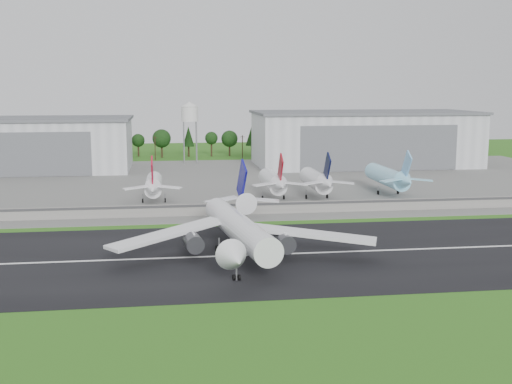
{
  "coord_description": "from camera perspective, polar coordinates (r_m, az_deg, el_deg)",
  "views": [
    {
      "loc": [
        -15.9,
        -123.75,
        35.99
      ],
      "look_at": [
        6.81,
        40.0,
        9.0
      ],
      "focal_mm": 45.0,
      "sensor_mm": 36.0,
      "label": 1
    }
  ],
  "objects": [
    {
      "name": "hangar_east",
      "position": [
        303.54,
        9.59,
        4.73
      ],
      "size": [
        102.0,
        47.0,
        25.2
      ],
      "color": "silver",
      "rests_on": "ground"
    },
    {
      "name": "apron",
      "position": [
        246.9,
        -4.12,
        0.88
      ],
      "size": [
        320.0,
        150.0,
        0.1
      ],
      "primitive_type": "cube",
      "color": "slate",
      "rests_on": "ground"
    },
    {
      "name": "main_airliner",
      "position": [
        137.69,
        -1.52,
        -3.78
      ],
      "size": [
        56.73,
        59.21,
        18.17
      ],
      "rotation": [
        0.0,
        0.0,
        3.28
      ],
      "color": "white",
      "rests_on": "runway"
    },
    {
      "name": "runway",
      "position": [
        139.4,
        -1.08,
        -5.67
      ],
      "size": [
        320.0,
        60.0,
        0.1
      ],
      "primitive_type": "cube",
      "color": "black",
      "rests_on": "ground"
    },
    {
      "name": "parked_jet_navy",
      "position": [
        208.13,
        5.53,
        1.0
      ],
      "size": [
        7.36,
        31.29,
        16.73
      ],
      "color": "white",
      "rests_on": "ground"
    },
    {
      "name": "parked_jet_red_a",
      "position": [
        202.56,
        -9.1,
        0.62
      ],
      "size": [
        7.36,
        31.29,
        16.42
      ],
      "color": "white",
      "rests_on": "ground"
    },
    {
      "name": "water_tower",
      "position": [
        309.15,
        -5.91,
        7.1
      ],
      "size": [
        8.4,
        8.4,
        29.4
      ],
      "color": "#99999E",
      "rests_on": "ground"
    },
    {
      "name": "treeline",
      "position": [
        341.03,
        -5.19,
        3.18
      ],
      "size": [
        320.0,
        16.0,
        22.0
      ],
      "primitive_type": null,
      "color": "black",
      "rests_on": "ground"
    },
    {
      "name": "parked_jet_skyblue",
      "position": [
        220.28,
        11.82,
        1.31
      ],
      "size": [
        7.36,
        37.29,
        16.79
      ],
      "color": "#93E0FF",
      "rests_on": "ground"
    },
    {
      "name": "runway_centerline",
      "position": [
        139.39,
        -1.08,
        -5.65
      ],
      "size": [
        220.0,
        1.0,
        0.02
      ],
      "primitive_type": "cube",
      "color": "white",
      "rests_on": "runway"
    },
    {
      "name": "hangar_west",
      "position": [
        296.7,
        -20.39,
        3.98
      ],
      "size": [
        97.0,
        44.0,
        23.2
      ],
      "color": "silver",
      "rests_on": "ground"
    },
    {
      "name": "utility_poles",
      "position": [
        326.13,
        -5.06,
        2.9
      ],
      "size": [
        230.0,
        3.0,
        12.0
      ],
      "primitive_type": null,
      "color": "black",
      "rests_on": "ground"
    },
    {
      "name": "ground",
      "position": [
        129.85,
        -0.55,
        -6.82
      ],
      "size": [
        600.0,
        600.0,
        0.0
      ],
      "primitive_type": "plane",
      "color": "#276217",
      "rests_on": "ground"
    },
    {
      "name": "parked_jet_red_b",
      "position": [
        205.29,
        1.61,
        0.91
      ],
      "size": [
        7.36,
        31.29,
        16.65
      ],
      "color": "white",
      "rests_on": "ground"
    },
    {
      "name": "blast_fence",
      "position": [
        182.67,
        -2.76,
        -1.52
      ],
      "size": [
        240.0,
        0.61,
        3.5
      ],
      "color": "gray",
      "rests_on": "ground"
    }
  ]
}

